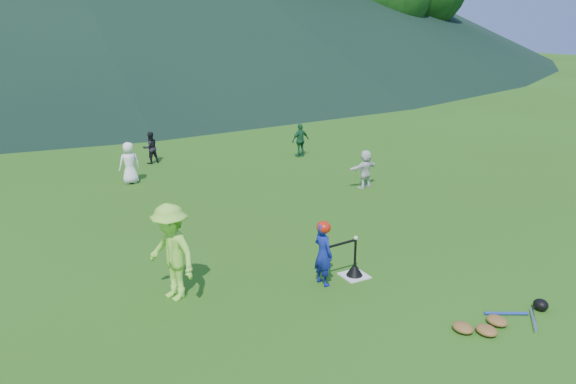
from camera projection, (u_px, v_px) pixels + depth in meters
The scene contains 13 objects.
ground at pixel (354, 276), 10.08m from camera, with size 120.00×120.00×0.00m, color #2B5713.
home_plate at pixel (354, 276), 10.07m from camera, with size 0.45×0.45×0.02m, color silver.
baseball at pixel (356, 238), 9.86m from camera, with size 0.08×0.08×0.08m, color white.
batter_child at pixel (323, 254), 9.62m from camera, with size 0.41×0.27×1.13m, color navy.
adult_coach at pixel (171, 252), 9.06m from camera, with size 1.06×0.61×1.63m, color #93E643.
fielder_a at pixel (129, 163), 15.55m from camera, with size 0.57×0.37×1.17m, color white.
fielder_b at pixel (150, 148), 17.73m from camera, with size 0.49×0.38×1.01m, color black.
fielder_c at pixel (300, 140), 18.57m from camera, with size 0.65×0.27×1.11m, color #1A5630.
fielder_d at pixel (365, 169), 15.17m from camera, with size 0.97×0.31×1.05m, color white.
batting_tee at pixel (355, 270), 10.04m from camera, with size 0.30×0.30×0.68m.
batter_gear at pixel (325, 229), 9.49m from camera, with size 0.73×0.26×0.49m.
equipment_pile at pixel (498, 321), 8.46m from camera, with size 1.80×0.81×0.19m.
outfield_fence at pixel (84, 83), 33.36m from camera, with size 70.07×0.08×1.33m.
Camera 1 is at (-5.43, -7.49, 4.44)m, focal length 35.00 mm.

